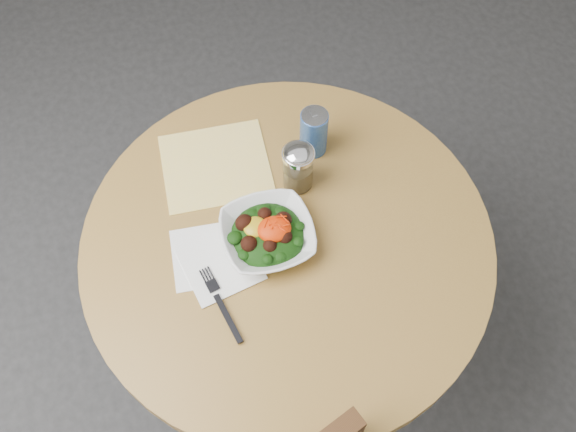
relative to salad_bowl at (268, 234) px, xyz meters
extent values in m
plane|color=#2B2B2D|center=(0.04, -0.01, -0.78)|extent=(6.00, 6.00, 0.00)
cylinder|color=black|center=(0.04, -0.01, -0.76)|extent=(0.52, 0.52, 0.03)
cylinder|color=black|center=(0.04, -0.01, -0.42)|extent=(0.10, 0.10, 0.71)
cylinder|color=#A7823C|center=(0.04, -0.01, -0.05)|extent=(0.90, 0.90, 0.04)
cube|color=yellow|center=(-0.07, 0.22, -0.03)|extent=(0.26, 0.24, 0.00)
cube|color=white|center=(-0.13, 0.00, -0.03)|extent=(0.16, 0.16, 0.00)
cube|color=white|center=(-0.11, -0.03, -0.02)|extent=(0.18, 0.18, 0.00)
imported|color=white|center=(0.00, 0.00, 0.00)|extent=(0.20, 0.20, 0.05)
ellipsoid|color=black|center=(0.00, 0.00, 0.00)|extent=(0.16, 0.16, 0.06)
ellipsoid|color=gold|center=(-0.02, 0.01, 0.02)|extent=(0.05, 0.05, 0.02)
ellipsoid|color=#E33B05|center=(0.01, 0.00, 0.02)|extent=(0.07, 0.06, 0.03)
cube|color=black|center=(-0.13, -0.15, -0.02)|extent=(0.04, 0.12, 0.00)
cube|color=black|center=(-0.14, -0.06, -0.02)|extent=(0.04, 0.07, 0.00)
cylinder|color=silver|center=(0.10, 0.12, 0.03)|extent=(0.07, 0.07, 0.10)
cylinder|color=olive|center=(0.10, 0.12, 0.00)|extent=(0.06, 0.06, 0.06)
cylinder|color=silver|center=(0.10, 0.12, 0.08)|extent=(0.07, 0.07, 0.01)
ellipsoid|color=silver|center=(0.10, 0.12, 0.09)|extent=(0.07, 0.07, 0.03)
cylinder|color=navy|center=(0.17, 0.21, 0.03)|extent=(0.06, 0.06, 0.12)
cylinder|color=#B5B5BC|center=(0.17, 0.21, 0.09)|extent=(0.06, 0.06, 0.00)
cube|color=#B5B5BC|center=(0.17, 0.22, 0.09)|extent=(0.01, 0.02, 0.00)
camera|label=1|loc=(-0.14, -0.64, 1.20)|focal=40.00mm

